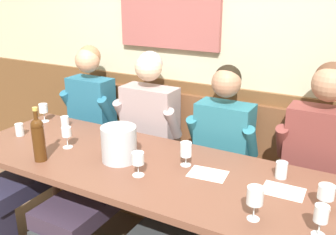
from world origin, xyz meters
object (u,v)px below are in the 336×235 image
at_px(wine_glass_mid_right, 255,197).
at_px(wine_bottle_clear_water, 38,138).
at_px(dining_table, 142,175).
at_px(water_tumbler_left, 19,130).
at_px(wine_glass_by_bottle, 43,109).
at_px(wine_glass_mid_left, 326,193).
at_px(wine_glass_left_end, 186,151).
at_px(wine_glass_right_end, 138,159).
at_px(ice_bucket, 119,144).
at_px(water_tumbler_right, 281,170).
at_px(person_left_seat, 64,137).
at_px(wall_bench, 189,184).
at_px(water_tumbler_center, 65,121).
at_px(person_right_seat, 125,152).
at_px(wine_glass_near_bucket, 321,216).
at_px(person_center_right_seat, 309,192).
at_px(person_center_left_seat, 203,173).
at_px(wine_glass_center_front, 67,133).

bearing_deg(wine_glass_mid_right, wine_bottle_clear_water, -178.89).
relative_size(dining_table, water_tumbler_left, 27.22).
bearing_deg(wine_glass_by_bottle, wine_glass_mid_left, -6.80).
distance_m(wine_bottle_clear_water, wine_glass_left_end, 0.88).
height_order(wine_bottle_clear_water, water_tumbler_left, wine_bottle_clear_water).
bearing_deg(dining_table, wine_glass_mid_left, 0.12).
relative_size(wine_bottle_clear_water, wine_glass_mid_right, 2.08).
bearing_deg(wine_glass_right_end, ice_bucket, 152.13).
bearing_deg(water_tumbler_right, person_left_seat, 177.38).
height_order(wine_glass_mid_right, water_tumbler_left, wine_glass_mid_right).
height_order(wall_bench, water_tumbler_center, wall_bench).
bearing_deg(wine_glass_right_end, wine_glass_mid_right, -8.19).
distance_m(wine_glass_left_end, wine_glass_right_end, 0.30).
bearing_deg(wine_glass_left_end, wine_glass_mid_right, -33.64).
bearing_deg(wine_glass_mid_right, person_right_seat, 153.72).
distance_m(person_left_seat, wine_glass_mid_left, 1.96).
distance_m(person_left_seat, ice_bucket, 0.87).
bearing_deg(wine_glass_near_bucket, person_center_right_seat, 102.33).
height_order(person_left_seat, person_right_seat, same).
distance_m(wall_bench, person_center_left_seat, 0.55).
xyz_separation_m(wine_glass_left_end, water_tumbler_right, (0.52, 0.12, -0.05)).
xyz_separation_m(wine_glass_center_front, wine_glass_left_end, (0.79, 0.14, -0.01)).
relative_size(person_left_seat, ice_bucket, 6.00).
distance_m(wine_glass_left_end, wine_glass_by_bottle, 1.30).
bearing_deg(wine_glass_by_bottle, wine_glass_center_front, -29.53).
distance_m(dining_table, wine_glass_left_end, 0.31).
height_order(ice_bucket, wine_glass_left_end, ice_bucket).
distance_m(wall_bench, water_tumbler_right, 1.01).
bearing_deg(wine_glass_near_bucket, water_tumbler_right, 120.77).
bearing_deg(person_right_seat, person_center_right_seat, 0.53).
xyz_separation_m(wine_glass_by_bottle, water_tumbler_right, (1.82, -0.03, -0.05)).
relative_size(person_center_left_seat, wine_bottle_clear_water, 3.70).
distance_m(ice_bucket, water_tumbler_right, 0.94).
bearing_deg(wine_glass_center_front, wine_glass_mid_right, -8.66).
height_order(water_tumbler_left, water_tumbler_right, water_tumbler_right).
bearing_deg(wine_glass_left_end, wall_bench, 113.21).
xyz_separation_m(person_left_seat, wine_glass_center_front, (0.36, -0.34, 0.22)).
bearing_deg(wine_glass_mid_left, person_center_right_seat, 109.21).
height_order(wine_bottle_clear_water, wine_glass_mid_right, wine_bottle_clear_water).
height_order(person_left_seat, wine_glass_center_front, person_left_seat).
bearing_deg(water_tumbler_right, person_center_left_seat, 171.40).
height_order(wall_bench, wine_glass_near_bucket, wall_bench).
distance_m(dining_table, wine_glass_near_bucket, 1.06).
distance_m(person_center_left_seat, wine_glass_near_bucket, 0.94).
xyz_separation_m(ice_bucket, wine_glass_mid_right, (0.89, -0.21, 0.01)).
relative_size(person_center_left_seat, wine_glass_mid_right, 7.69).
height_order(person_center_right_seat, ice_bucket, person_center_right_seat).
distance_m(dining_table, person_left_seat, 0.96).
bearing_deg(wine_bottle_clear_water, wine_glass_right_end, 11.27).
relative_size(wine_glass_mid_right, water_tumbler_center, 2.11).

